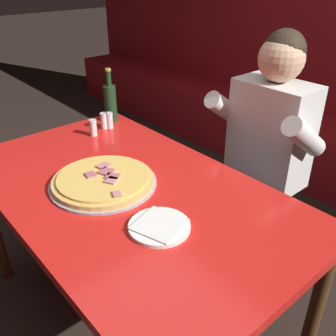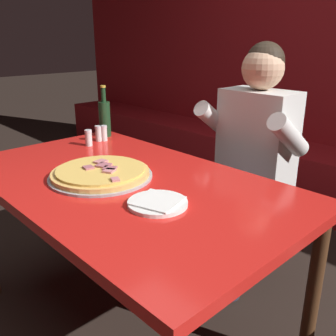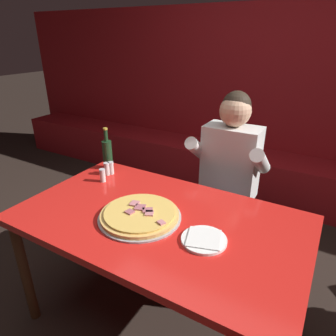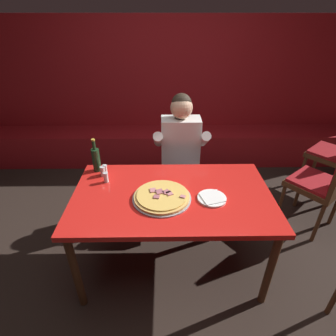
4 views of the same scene
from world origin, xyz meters
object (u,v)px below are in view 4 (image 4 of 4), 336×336
object	(u,v)px
pizza	(162,197)
beer_bottle	(96,159)
main_dining_table	(172,202)
plate_white_paper	(212,198)
dining_chair_far_right	(325,181)
diner_seated_blue_shirt	(181,154)
shaker_parmesan	(105,170)
shaker_black_pepper	(106,178)
shaker_oregano	(103,172)

from	to	relation	value
pizza	beer_bottle	size ratio (longest dim) A/B	1.46
main_dining_table	beer_bottle	world-z (taller)	beer_bottle
plate_white_paper	dining_chair_far_right	size ratio (longest dim) A/B	0.23
diner_seated_blue_shirt	dining_chair_far_right	size ratio (longest dim) A/B	1.38
shaker_parmesan	beer_bottle	bearing A→B (deg)	141.01
pizza	shaker_black_pepper	world-z (taller)	shaker_black_pepper
pizza	plate_white_paper	bearing A→B (deg)	-1.60
shaker_parmesan	dining_chair_far_right	world-z (taller)	dining_chair_far_right
pizza	shaker_parmesan	bearing A→B (deg)	144.37
beer_bottle	main_dining_table	bearing A→B (deg)	-28.75
dining_chair_far_right	shaker_oregano	bearing A→B (deg)	-174.81
pizza	shaker_oregano	xyz separation A→B (m)	(-0.49, 0.31, 0.02)
shaker_oregano	shaker_black_pepper	xyz separation A→B (m)	(0.04, -0.09, 0.00)
shaker_black_pepper	plate_white_paper	bearing A→B (deg)	-16.06
shaker_oregano	dining_chair_far_right	distance (m)	2.03
shaker_black_pepper	dining_chair_far_right	size ratio (longest dim) A/B	0.09
plate_white_paper	shaker_oregano	bearing A→B (deg)	159.15
shaker_oregano	shaker_black_pepper	distance (m)	0.10
dining_chair_far_right	main_dining_table	bearing A→B (deg)	-163.13
shaker_oregano	shaker_parmesan	bearing A→B (deg)	59.20
main_dining_table	pizza	world-z (taller)	pizza
main_dining_table	beer_bottle	bearing A→B (deg)	151.25
beer_bottle	diner_seated_blue_shirt	world-z (taller)	diner_seated_blue_shirt
dining_chair_far_right	beer_bottle	bearing A→B (deg)	-177.41
shaker_oregano	shaker_black_pepper	world-z (taller)	same
plate_white_paper	dining_chair_far_right	world-z (taller)	dining_chair_far_right
plate_white_paper	shaker_parmesan	bearing A→B (deg)	157.34
main_dining_table	beer_bottle	xyz separation A→B (m)	(-0.63, 0.34, 0.18)
pizza	plate_white_paper	distance (m)	0.36
main_dining_table	shaker_oregano	world-z (taller)	shaker_oregano
shaker_parmesan	dining_chair_far_right	xyz separation A→B (m)	(1.99, 0.16, -0.23)
plate_white_paper	shaker_parmesan	distance (m)	0.90
pizza	dining_chair_far_right	size ratio (longest dim) A/B	0.46
shaker_black_pepper	dining_chair_far_right	xyz separation A→B (m)	(1.96, 0.27, -0.23)
shaker_black_pepper	dining_chair_far_right	distance (m)	2.00
main_dining_table	plate_white_paper	size ratio (longest dim) A/B	7.06
beer_bottle	diner_seated_blue_shirt	xyz separation A→B (m)	(0.73, 0.37, -0.15)
shaker_oregano	diner_seated_blue_shirt	bearing A→B (deg)	34.40
main_dining_table	dining_chair_far_right	bearing A→B (deg)	16.87
pizza	dining_chair_far_right	world-z (taller)	dining_chair_far_right
pizza	diner_seated_blue_shirt	distance (m)	0.79
beer_bottle	shaker_oregano	size ratio (longest dim) A/B	3.40
main_dining_table	shaker_black_pepper	distance (m)	0.56
main_dining_table	plate_white_paper	bearing A→B (deg)	-13.34
beer_bottle	shaker_black_pepper	distance (m)	0.22
shaker_parmesan	shaker_black_pepper	world-z (taller)	same
shaker_black_pepper	dining_chair_far_right	bearing A→B (deg)	7.95
plate_white_paper	dining_chair_far_right	bearing A→B (deg)	23.56
shaker_parmesan	diner_seated_blue_shirt	bearing A→B (deg)	33.52
shaker_black_pepper	shaker_oregano	bearing A→B (deg)	115.81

